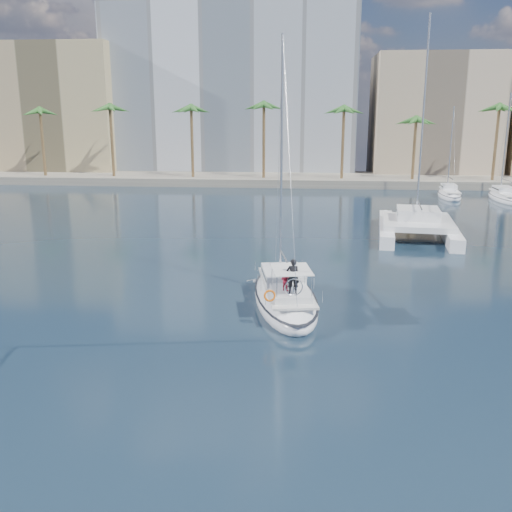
# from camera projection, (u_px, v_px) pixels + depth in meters

# --- Properties ---
(ground) EXTENTS (160.00, 160.00, 0.00)m
(ground) POSITION_uv_depth(u_px,v_px,m) (279.00, 315.00, 31.52)
(ground) COLOR black
(ground) RESTS_ON ground
(quay) EXTENTS (120.00, 14.00, 1.20)m
(quay) POSITION_uv_depth(u_px,v_px,m) (299.00, 179.00, 90.26)
(quay) COLOR gray
(quay) RESTS_ON ground
(building_modern) EXTENTS (42.00, 16.00, 28.00)m
(building_modern) POSITION_uv_depth(u_px,v_px,m) (233.00, 94.00, 99.61)
(building_modern) COLOR silver
(building_modern) RESTS_ON ground
(building_tan_left) EXTENTS (22.00, 14.00, 22.00)m
(building_tan_left) POSITION_uv_depth(u_px,v_px,m) (59.00, 111.00, 99.14)
(building_tan_left) COLOR tan
(building_tan_left) RESTS_ON ground
(building_beige) EXTENTS (20.00, 14.00, 20.00)m
(building_beige) POSITION_uv_depth(u_px,v_px,m) (434.00, 118.00, 94.70)
(building_beige) COLOR tan
(building_beige) RESTS_ON ground
(palm_left) EXTENTS (3.60, 3.60, 12.30)m
(palm_left) POSITION_uv_depth(u_px,v_px,m) (77.00, 116.00, 87.03)
(palm_left) COLOR brown
(palm_left) RESTS_ON ground
(palm_centre) EXTENTS (3.60, 3.60, 12.30)m
(palm_centre) POSITION_uv_depth(u_px,v_px,m) (300.00, 116.00, 84.02)
(palm_centre) COLOR brown
(palm_centre) RESTS_ON ground
(main_sloop) EXTENTS (5.25, 11.18, 15.95)m
(main_sloop) POSITION_uv_depth(u_px,v_px,m) (285.00, 296.00, 33.13)
(main_sloop) COLOR white
(main_sloop) RESTS_ON ground
(catamaran) EXTENTS (8.12, 13.96, 19.22)m
(catamaran) POSITION_uv_depth(u_px,v_px,m) (417.00, 223.00, 51.45)
(catamaran) COLOR white
(catamaran) RESTS_ON ground
(seagull) EXTENTS (1.05, 0.45, 0.19)m
(seagull) POSITION_uv_depth(u_px,v_px,m) (255.00, 281.00, 36.83)
(seagull) COLOR silver
(seagull) RESTS_ON ground
(moored_yacht_a) EXTENTS (3.37, 9.52, 11.90)m
(moored_yacht_a) POSITION_uv_depth(u_px,v_px,m) (449.00, 197.00, 75.12)
(moored_yacht_a) COLOR white
(moored_yacht_a) RESTS_ON ground
(moored_yacht_b) EXTENTS (3.32, 10.83, 13.72)m
(moored_yacht_b) POSITION_uv_depth(u_px,v_px,m) (505.00, 200.00, 72.62)
(moored_yacht_b) COLOR white
(moored_yacht_b) RESTS_ON ground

